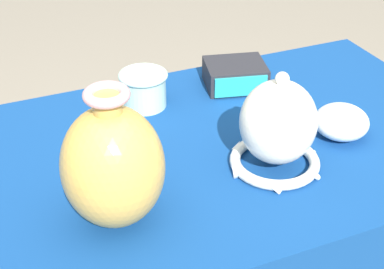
% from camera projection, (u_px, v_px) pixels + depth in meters
% --- Properties ---
extents(display_table, '(1.34, 0.72, 0.72)m').
position_uv_depth(display_table, '(188.00, 180.00, 1.28)').
color(display_table, brown).
rests_on(display_table, ground_plane).
extents(vase_tall_bulbous, '(0.18, 0.18, 0.27)m').
position_uv_depth(vase_tall_bulbous, '(113.00, 165.00, 1.01)').
color(vase_tall_bulbous, gold).
rests_on(vase_tall_bulbous, display_table).
extents(vase_dome_bell, '(0.20, 0.18, 0.21)m').
position_uv_depth(vase_dome_bell, '(278.00, 128.00, 1.16)').
color(vase_dome_bell, white).
rests_on(vase_dome_bell, display_table).
extents(mosaic_tile_box, '(0.17, 0.16, 0.06)m').
position_uv_depth(mosaic_tile_box, '(235.00, 75.00, 1.48)').
color(mosaic_tile_box, '#232328').
rests_on(mosaic_tile_box, display_table).
extents(cup_wide_celadon, '(0.12, 0.12, 0.09)m').
position_uv_depth(cup_wide_celadon, '(144.00, 88.00, 1.39)').
color(cup_wide_celadon, '#A8CCB7').
rests_on(cup_wide_celadon, display_table).
extents(bowl_shallow_porcelain, '(0.12, 0.12, 0.07)m').
position_uv_depth(bowl_shallow_porcelain, '(341.00, 122.00, 1.29)').
color(bowl_shallow_porcelain, white).
rests_on(bowl_shallow_porcelain, display_table).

